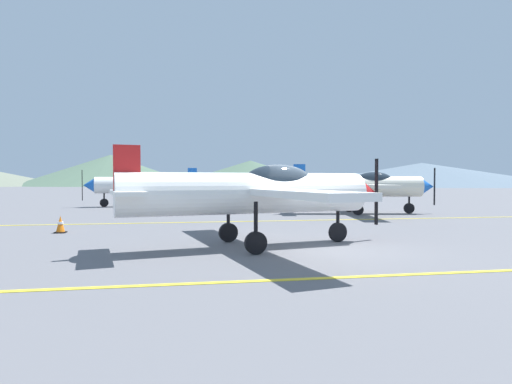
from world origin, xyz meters
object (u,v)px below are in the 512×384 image
at_px(airplane_near, 258,192).
at_px(airplane_far, 143,184).
at_px(airplane_mid, 363,186).
at_px(traffic_cone_side, 60,224).
at_px(car_sedan, 289,191).

xyz_separation_m(airplane_near, airplane_far, (-4.64, 18.75, 0.00)).
height_order(airplane_near, airplane_mid, same).
height_order(airplane_near, traffic_cone_side, airplane_near).
bearing_deg(airplane_far, car_sedan, 30.23).
bearing_deg(car_sedan, traffic_cone_side, -122.13).
bearing_deg(traffic_cone_side, airplane_mid, 24.04).
xyz_separation_m(airplane_far, car_sedan, (12.16, 7.08, -0.65)).
xyz_separation_m(car_sedan, traffic_cone_side, (-13.63, -21.71, -0.56)).
bearing_deg(airplane_near, airplane_mid, 53.52).
distance_m(airplane_near, traffic_cone_side, 7.47).
relative_size(airplane_mid, traffic_cone_side, 15.03).
height_order(airplane_mid, car_sedan, airplane_mid).
bearing_deg(airplane_near, traffic_cone_side, 146.04).
height_order(airplane_near, airplane_far, same).
relative_size(airplane_mid, airplane_far, 1.00).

